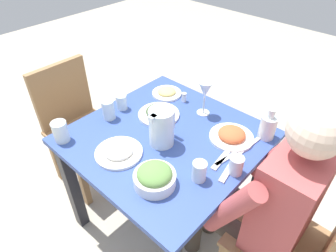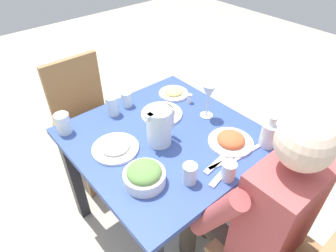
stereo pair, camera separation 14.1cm
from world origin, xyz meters
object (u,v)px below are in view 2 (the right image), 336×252
(salad_bowl, at_px, (144,175))
(plate_yoghurt, at_px, (115,147))
(water_pitcher, at_px, (159,126))
(water_glass_center, at_px, (127,99))
(plate_dolmas, at_px, (162,112))
(oil_carafe, at_px, (269,136))
(water_glass_near_right, at_px, (228,171))
(salt_shaker, at_px, (190,98))
(water_glass_far_right, at_px, (63,123))
(dining_table, at_px, (165,153))
(water_glass_by_pitcher, at_px, (112,106))
(diner_near, at_px, (255,208))
(plate_rice_curry, at_px, (231,140))
(chair_far, at_px, (86,114))
(water_glass_near_left, at_px, (190,174))
(wine_glass, at_px, (209,94))
(plate_fries, at_px, (174,93))

(salad_bowl, bearing_deg, plate_yoghurt, 86.82)
(water_pitcher, bearing_deg, water_glass_center, 80.99)
(plate_dolmas, bearing_deg, oil_carafe, -65.78)
(water_glass_near_right, xyz_separation_m, water_glass_center, (-0.02, 0.73, -0.00))
(water_glass_center, bearing_deg, salt_shaker, -35.65)
(water_glass_near_right, relative_size, water_glass_far_right, 0.80)
(dining_table, distance_m, salt_shaker, 0.36)
(water_glass_by_pitcher, bearing_deg, salad_bowl, -107.78)
(diner_near, bearing_deg, water_glass_near_right, 101.58)
(plate_rice_curry, relative_size, plate_dolmas, 0.97)
(dining_table, bearing_deg, chair_far, 97.48)
(dining_table, relative_size, oil_carafe, 5.30)
(chair_far, bearing_deg, water_glass_far_right, -125.29)
(dining_table, distance_m, water_glass_far_right, 0.54)
(diner_near, xyz_separation_m, plate_dolmas, (0.05, 0.67, 0.11))
(chair_far, distance_m, water_glass_far_right, 0.55)
(chair_far, relative_size, plate_yoghurt, 3.87)
(salad_bowl, distance_m, water_glass_far_right, 0.54)
(plate_rice_curry, xyz_separation_m, water_glass_by_pitcher, (-0.30, 0.58, 0.04))
(diner_near, bearing_deg, water_glass_by_pitcher, 99.86)
(water_glass_near_left, height_order, water_glass_far_right, water_glass_far_right)
(chair_far, bearing_deg, water_glass_by_pitcher, -90.19)
(water_glass_near_right, bearing_deg, water_glass_far_right, 117.82)
(diner_near, distance_m, wine_glass, 0.60)
(plate_dolmas, bearing_deg, plate_fries, 31.37)
(water_glass_center, bearing_deg, chair_far, 104.62)
(plate_yoghurt, relative_size, water_glass_center, 2.59)
(diner_near, xyz_separation_m, water_glass_center, (-0.05, 0.87, 0.13))
(dining_table, height_order, water_glass_near_left, water_glass_near_left)
(plate_yoghurt, xyz_separation_m, plate_rice_curry, (0.45, -0.32, 0.00))
(plate_yoghurt, xyz_separation_m, wine_glass, (0.52, -0.09, 0.13))
(plate_fries, bearing_deg, wine_glass, -91.15)
(plate_rice_curry, height_order, water_glass_near_left, water_glass_near_left)
(water_glass_near_right, bearing_deg, plate_dolmas, 81.93)
(water_glass_center, relative_size, oil_carafe, 0.52)
(salad_bowl, bearing_deg, plate_dolmas, 41.99)
(diner_near, relative_size, water_pitcher, 6.06)
(dining_table, distance_m, water_glass_by_pitcher, 0.38)
(water_glass_near_left, xyz_separation_m, oil_carafe, (0.44, -0.08, 0.01))
(wine_glass, bearing_deg, plate_fries, 88.85)
(water_glass_near_right, bearing_deg, plate_rice_curry, 36.74)
(plate_yoghurt, bearing_deg, plate_rice_curry, -35.92)
(water_glass_far_right, bearing_deg, chair_far, 54.71)
(plate_yoghurt, bearing_deg, water_glass_far_right, 113.77)
(salad_bowl, xyz_separation_m, water_glass_center, (0.26, 0.52, 0.00))
(water_glass_far_right, xyz_separation_m, salt_shaker, (0.67, -0.22, -0.03))
(plate_yoghurt, bearing_deg, water_glass_near_left, -70.28)
(plate_rice_curry, height_order, water_glass_near_right, water_glass_near_right)
(plate_fries, bearing_deg, chair_far, 128.47)
(water_glass_center, bearing_deg, water_pitcher, -99.01)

